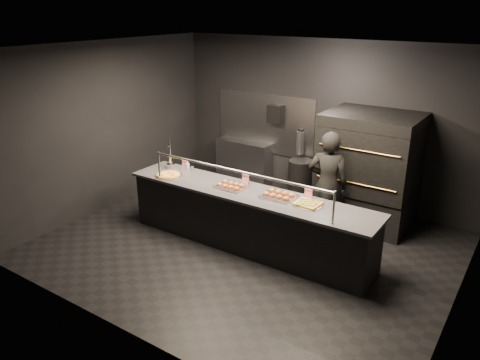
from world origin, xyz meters
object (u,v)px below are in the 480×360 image
Objects in this scene: pizza_oven at (369,169)px; fire_extinguisher at (300,142)px; round_pizza at (169,175)px; beer_tap at (170,159)px; square_pizza at (308,204)px; towel_dispenser at (276,114)px; slider_tray_b at (279,195)px; service_counter at (247,219)px; worker at (327,185)px; prep_shelf at (244,162)px; trash_bin at (300,180)px; slider_tray_a at (231,186)px.

fire_extinguisher is at bearing 162.11° from pizza_oven.
fire_extinguisher reaches higher than round_pizza.
square_pizza is (2.66, -0.11, -0.14)m from beer_tap.
towel_dispenser is 2.41m from beer_tap.
slider_tray_b is (1.94, 0.23, 0.02)m from round_pizza.
service_counter is 1.80m from beer_tap.
round_pizza is (-1.45, -0.15, 0.47)m from service_counter.
towel_dispenser is at bearing 166.86° from pizza_oven.
prep_shelf is at bearing -42.22° from worker.
square_pizza is at bearing -2.34° from beer_tap.
beer_tap is 0.72× the size of trash_bin.
fire_extinguisher is at bearing 66.67° from round_pizza.
worker is at bearing 70.02° from slider_tray_b.
round_pizza is (0.23, -0.31, -0.14)m from beer_tap.
prep_shelf is 2.78× the size of square_pizza.
service_counter reaches higher than slider_tray_b.
prep_shelf is at bearing -174.29° from towel_dispenser.
square_pizza is (0.48, -0.03, -0.01)m from slider_tray_b.
square_pizza is at bearing -96.98° from pizza_oven.
round_pizza is at bearing -113.33° from fire_extinguisher.
round_pizza is 0.79× the size of slider_tray_b.
pizza_oven reaches higher than beer_tap.
slider_tray_b is at bearing -71.64° from trash_bin.
fire_extinguisher reaches higher than slider_tray_b.
towel_dispenser is at bearing -52.37° from worker.
towel_dispenser is (-2.10, 0.49, 0.58)m from pizza_oven.
pizza_oven is (1.20, 1.90, 0.50)m from service_counter.
pizza_oven reaches higher than round_pizza.
prep_shelf is 1.31m from towel_dispenser.
square_pizza is (1.28, 0.05, -0.01)m from slider_tray_a.
towel_dispenser is 0.73× the size of slider_tray_a.
fire_extinguisher is 1.17× the size of square_pizza.
service_counter is 7.25× the size of slider_tray_b.
pizza_oven is at bearing -10.84° from trash_bin.
service_counter is at bearing -84.73° from trash_bin.
prep_shelf is 2.12× the size of slider_tray_b.
fire_extinguisher is 0.91× the size of beer_tap.
beer_tap is at bearing -126.44° from trash_bin.
slider_tray_b is at bearing 5.57° from slider_tray_a.
pizza_oven is 5.46× the size of towel_dispenser.
round_pizza reaches higher than trash_bin.
prep_shelf is 3.46m from square_pizza.
pizza_oven is 1.54m from trash_bin.
pizza_oven is 0.94m from worker.
round_pizza is at bearing -142.28° from pizza_oven.
round_pizza is at bearing -174.12° from service_counter.
service_counter is 2.30m from pizza_oven.
trash_bin is (0.15, -0.23, -0.67)m from fire_extinguisher.
beer_tap reaches higher than round_pizza.
slider_tray_b is 0.73× the size of trash_bin.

